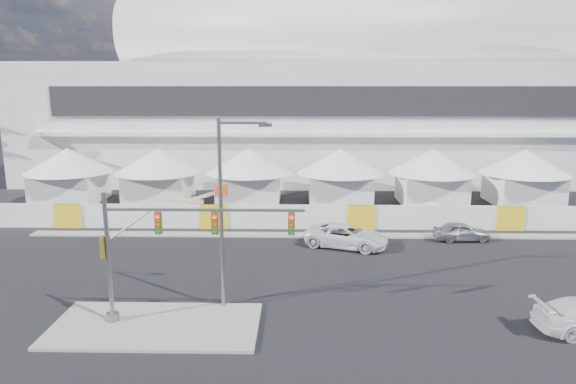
{
  "coord_description": "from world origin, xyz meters",
  "views": [
    {
      "loc": [
        0.94,
        -25.95,
        11.57
      ],
      "look_at": [
        0.17,
        10.0,
        4.02
      ],
      "focal_mm": 32.0,
      "sensor_mm": 36.0,
      "label": 1
    }
  ],
  "objects_px": {
    "traffic_mast": "(154,250)",
    "lot_car_a": "(439,210)",
    "sedan_silver": "(462,231)",
    "streetlight_median": "(226,202)",
    "pickup_curb": "(346,236)",
    "boom_lift": "(179,211)"
  },
  "relations": [
    {
      "from": "pickup_curb",
      "to": "traffic_mast",
      "type": "height_order",
      "value": "traffic_mast"
    },
    {
      "from": "sedan_silver",
      "to": "streetlight_median",
      "type": "bearing_deg",
      "value": 125.62
    },
    {
      "from": "pickup_curb",
      "to": "boom_lift",
      "type": "distance_m",
      "value": 15.31
    },
    {
      "from": "lot_car_a",
      "to": "streetlight_median",
      "type": "distance_m",
      "value": 25.56
    },
    {
      "from": "pickup_curb",
      "to": "traffic_mast",
      "type": "bearing_deg",
      "value": 159.89
    },
    {
      "from": "lot_car_a",
      "to": "streetlight_median",
      "type": "height_order",
      "value": "streetlight_median"
    },
    {
      "from": "sedan_silver",
      "to": "traffic_mast",
      "type": "relative_size",
      "value": 0.43
    },
    {
      "from": "lot_car_a",
      "to": "streetlight_median",
      "type": "bearing_deg",
      "value": 145.65
    },
    {
      "from": "sedan_silver",
      "to": "streetlight_median",
      "type": "distance_m",
      "value": 20.84
    },
    {
      "from": "traffic_mast",
      "to": "streetlight_median",
      "type": "height_order",
      "value": "streetlight_median"
    },
    {
      "from": "traffic_mast",
      "to": "lot_car_a",
      "type": "bearing_deg",
      "value": 47.52
    },
    {
      "from": "pickup_curb",
      "to": "sedan_silver",
      "type": "bearing_deg",
      "value": -58.87
    },
    {
      "from": "sedan_silver",
      "to": "traffic_mast",
      "type": "distance_m",
      "value": 24.12
    },
    {
      "from": "traffic_mast",
      "to": "streetlight_median",
      "type": "bearing_deg",
      "value": 30.11
    },
    {
      "from": "sedan_silver",
      "to": "lot_car_a",
      "type": "distance_m",
      "value": 6.85
    },
    {
      "from": "pickup_curb",
      "to": "streetlight_median",
      "type": "xyz_separation_m",
      "value": [
        -7.15,
        -10.57,
        4.95
      ]
    },
    {
      "from": "lot_car_a",
      "to": "traffic_mast",
      "type": "relative_size",
      "value": 0.41
    },
    {
      "from": "traffic_mast",
      "to": "pickup_curb",
      "type": "bearing_deg",
      "value": 50.17
    },
    {
      "from": "lot_car_a",
      "to": "traffic_mast",
      "type": "distance_m",
      "value": 28.75
    },
    {
      "from": "sedan_silver",
      "to": "lot_car_a",
      "type": "relative_size",
      "value": 1.05
    },
    {
      "from": "traffic_mast",
      "to": "boom_lift",
      "type": "xyz_separation_m",
      "value": [
        -3.38,
        19.16,
        -2.91
      ]
    },
    {
      "from": "traffic_mast",
      "to": "boom_lift",
      "type": "relative_size",
      "value": 1.43
    }
  ]
}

